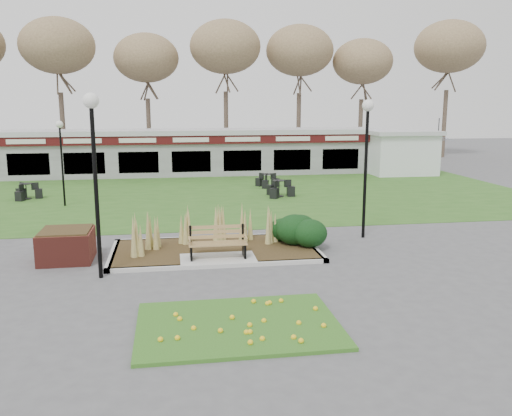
{
  "coord_description": "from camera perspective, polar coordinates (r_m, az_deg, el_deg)",
  "views": [
    {
      "loc": [
        -1.3,
        -15.15,
        4.62
      ],
      "look_at": [
        1.43,
        2.0,
        1.22
      ],
      "focal_mm": 38.0,
      "sensor_mm": 36.0,
      "label": 1
    }
  ],
  "objects": [
    {
      "name": "lawn",
      "position": [
        27.57,
        -6.22,
        1.4
      ],
      "size": [
        34.0,
        16.0,
        0.02
      ],
      "primitive_type": "cube",
      "color": "#2D5D1D",
      "rests_on": "ground"
    },
    {
      "name": "flower_bed",
      "position": [
        11.57,
        -1.89,
        -12.09
      ],
      "size": [
        4.2,
        3.0,
        0.16
      ],
      "color": "#2F5E1B",
      "rests_on": "ground"
    },
    {
      "name": "lamp_post_mid_left",
      "position": [
        14.52,
        -16.74,
        6.36
      ],
      "size": [
        0.4,
        0.4,
        4.86
      ],
      "color": "black",
      "rests_on": "ground"
    },
    {
      "name": "tree_backdrop",
      "position": [
        43.34,
        -7.59,
        15.95
      ],
      "size": [
        47.24,
        5.24,
        10.36
      ],
      "color": "#47382B",
      "rests_on": "ground"
    },
    {
      "name": "lamp_post_far_left",
      "position": [
        25.6,
        -19.86,
        6.32
      ],
      "size": [
        0.32,
        0.32,
        3.82
      ],
      "color": "black",
      "rests_on": "ground"
    },
    {
      "name": "bistro_set_a",
      "position": [
        28.38,
        -23.0,
        1.39
      ],
      "size": [
        1.35,
        1.39,
        0.75
      ],
      "color": "black",
      "rests_on": "ground"
    },
    {
      "name": "bistro_set_b",
      "position": [
        29.85,
        1.15,
        2.69
      ],
      "size": [
        1.3,
        1.35,
        0.73
      ],
      "color": "black",
      "rests_on": "ground"
    },
    {
      "name": "bistro_set_d",
      "position": [
        26.82,
        2.43,
        1.79
      ],
      "size": [
        1.37,
        1.53,
        0.82
      ],
      "color": "black",
      "rests_on": "ground"
    },
    {
      "name": "car_silver",
      "position": [
        43.68,
        -23.42,
        5.18
      ],
      "size": [
        5.12,
        3.57,
        1.62
      ],
      "primitive_type": "imported",
      "rotation": [
        0.0,
        0.0,
        1.96
      ],
      "color": "#BABABF",
      "rests_on": "ground"
    },
    {
      "name": "park_bench",
      "position": [
        15.98,
        -4.08,
        -3.56
      ],
      "size": [
        1.7,
        0.66,
        0.93
      ],
      "color": "olive",
      "rests_on": "ground"
    },
    {
      "name": "food_pavilion",
      "position": [
        35.28,
        -6.94,
        5.9
      ],
      "size": [
        24.6,
        3.4,
        2.9
      ],
      "color": "gray",
      "rests_on": "ground"
    },
    {
      "name": "ground",
      "position": [
        15.9,
        -3.98,
        -5.84
      ],
      "size": [
        100.0,
        100.0,
        0.0
      ],
      "primitive_type": "plane",
      "color": "#515154",
      "rests_on": "ground"
    },
    {
      "name": "service_hut",
      "position": [
        36.45,
        15.03,
        5.73
      ],
      "size": [
        4.4,
        3.4,
        2.83
      ],
      "color": "silver",
      "rests_on": "ground"
    },
    {
      "name": "brick_planter",
      "position": [
        16.96,
        -19.32,
        -3.7
      ],
      "size": [
        1.5,
        1.5,
        0.95
      ],
      "color": "maroon",
      "rests_on": "ground"
    },
    {
      "name": "planting_bed",
      "position": [
        17.24,
        -0.17,
        -3.2
      ],
      "size": [
        6.75,
        3.4,
        1.27
      ],
      "color": "#322314",
      "rests_on": "ground"
    },
    {
      "name": "lamp_post_mid_right",
      "position": [
        18.69,
        11.58,
        7.21
      ],
      "size": [
        0.39,
        0.39,
        4.7
      ],
      "color": "black",
      "rests_on": "ground"
    },
    {
      "name": "patio_umbrella",
      "position": [
        37.52,
        18.54,
        5.87
      ],
      "size": [
        2.2,
        2.23,
        2.49
      ],
      "color": "black",
      "rests_on": "ground"
    }
  ]
}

